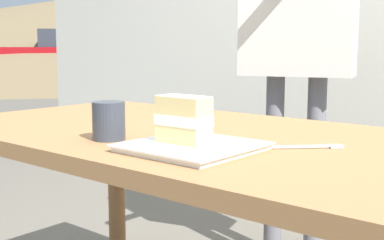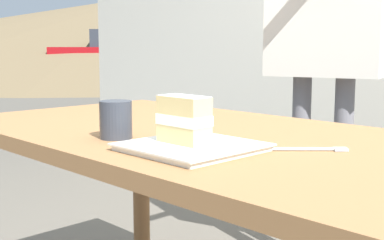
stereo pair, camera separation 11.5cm
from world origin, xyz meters
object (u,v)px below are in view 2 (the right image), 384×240
(parked_car_near, at_px, (127,53))
(patio_table, at_px, (198,165))
(diner_person, at_px, (326,8))
(dessert_plate, at_px, (192,147))
(dessert_fork, at_px, (315,149))
(cake_slice, at_px, (184,119))
(coffee_cup, at_px, (116,119))

(parked_car_near, bearing_deg, patio_table, 143.67)
(diner_person, bearing_deg, dessert_plate, 106.95)
(dessert_plate, distance_m, dessert_fork, 0.27)
(dessert_plate, height_order, parked_car_near, parked_car_near)
(cake_slice, height_order, diner_person, diner_person)
(cake_slice, bearing_deg, dessert_fork, -136.30)
(patio_table, height_order, coffee_cup, coffee_cup)
(dessert_plate, bearing_deg, cake_slice, 21.37)
(parked_car_near, bearing_deg, dessert_plate, 143.44)
(patio_table, xyz_separation_m, dessert_plate, (-0.18, 0.20, 0.10))
(dessert_fork, distance_m, diner_person, 1.06)
(diner_person, relative_size, parked_car_near, 0.39)
(coffee_cup, height_order, diner_person, diner_person)
(patio_table, distance_m, diner_person, 0.98)
(dessert_plate, height_order, coffee_cup, coffee_cup)
(patio_table, xyz_separation_m, coffee_cup, (0.06, 0.23, 0.15))
(cake_slice, height_order, dessert_fork, cake_slice)
(dessert_plate, height_order, dessert_fork, dessert_plate)
(coffee_cup, bearing_deg, diner_person, -86.05)
(diner_person, bearing_deg, parked_car_near, -33.65)
(coffee_cup, distance_m, diner_person, 1.12)
(dessert_fork, relative_size, parked_car_near, 0.03)
(patio_table, relative_size, parked_car_near, 0.36)
(diner_person, bearing_deg, cake_slice, 105.92)
(cake_slice, xyz_separation_m, diner_person, (0.30, -1.05, 0.31))
(dessert_fork, bearing_deg, patio_table, -1.09)
(parked_car_near, bearing_deg, cake_slice, 143.37)
(cake_slice, bearing_deg, diner_person, -74.08)
(coffee_cup, xyz_separation_m, parked_car_near, (10.73, -8.16, -0.03))
(cake_slice, distance_m, coffee_cup, 0.23)
(patio_table, height_order, dessert_fork, dessert_fork)
(cake_slice, height_order, coffee_cup, cake_slice)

